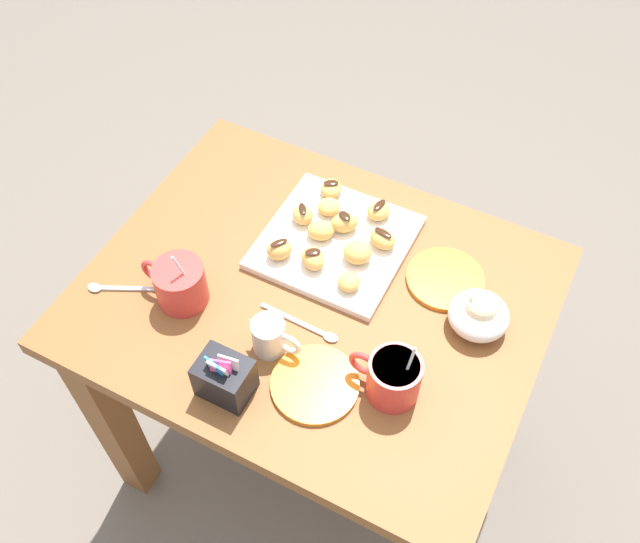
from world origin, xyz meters
TOP-DOWN VIEW (x-y plane):
  - ground_plane at (0.00, 0.00)m, footprint 8.00×8.00m
  - dining_table at (0.00, 0.00)m, footprint 0.86×0.69m
  - pastry_plate_square at (0.02, -0.13)m, footprint 0.28×0.28m
  - coffee_mug_red_left at (-0.21, 0.12)m, footprint 0.13×0.09m
  - coffee_mug_red_right at (0.22, 0.12)m, footprint 0.13×0.10m
  - cream_pitcher_white at (0.01, 0.14)m, footprint 0.10×0.06m
  - sugar_caddy at (0.04, 0.25)m, footprint 0.09×0.07m
  - ice_cream_bowl at (-0.30, -0.07)m, footprint 0.11×0.11m
  - saucer_orange_left at (-0.09, 0.17)m, footprint 0.15×0.15m
  - saucer_orange_right at (-0.21, -0.14)m, footprint 0.15×0.15m
  - loose_spoon_near_saucer at (0.34, 0.16)m, footprint 0.15×0.08m
  - loose_spoon_by_plate at (-0.02, 0.07)m, footprint 0.16×0.02m
  - beignet_0 at (-0.07, -0.16)m, footprint 0.07×0.06m
  - chocolate_drizzle_0 at (-0.07, -0.16)m, footprint 0.04×0.02m
  - beignet_1 at (0.05, -0.12)m, footprint 0.07×0.06m
  - beignet_2 at (-0.03, -0.22)m, footprint 0.06×0.06m
  - chocolate_drizzle_2 at (-0.03, -0.22)m, footprint 0.02×0.04m
  - beignet_3 at (0.10, -0.04)m, footprint 0.06×0.06m
  - chocolate_drizzle_3 at (0.10, -0.04)m, footprint 0.03×0.04m
  - beignet_4 at (0.10, -0.14)m, footprint 0.06×0.06m
  - chocolate_drizzle_4 at (0.10, -0.14)m, footprint 0.03×0.03m
  - beignet_5 at (0.06, -0.19)m, footprint 0.06×0.06m
  - beignet_6 at (0.08, -0.23)m, footprint 0.05×0.06m
  - chocolate_drizzle_6 at (0.08, -0.23)m, footprint 0.04×0.03m
  - beignet_7 at (-0.06, -0.03)m, footprint 0.06×0.06m
  - beignet_8 at (0.03, -0.05)m, footprint 0.07×0.07m
  - chocolate_drizzle_8 at (0.03, -0.05)m, footprint 0.04×0.03m
  - beignet_9 at (-0.04, -0.10)m, footprint 0.07×0.06m
  - beignet_10 at (0.01, -0.16)m, footprint 0.07×0.07m
  - chocolate_drizzle_10 at (0.01, -0.16)m, footprint 0.03×0.03m

SIDE VIEW (x-z plane):
  - ground_plane at x=0.00m, z-range 0.00..0.00m
  - dining_table at x=0.00m, z-range 0.20..0.91m
  - loose_spoon_near_saucer at x=0.34m, z-range 0.71..0.72m
  - loose_spoon_by_plate at x=-0.02m, z-range 0.71..0.72m
  - saucer_orange_left at x=-0.09m, z-range 0.71..0.72m
  - saucer_orange_right at x=-0.21m, z-range 0.71..0.72m
  - pastry_plate_square at x=0.02m, z-range 0.71..0.73m
  - beignet_5 at x=0.06m, z-range 0.73..0.76m
  - beignet_7 at x=-0.06m, z-range 0.73..0.76m
  - beignet_6 at x=0.08m, z-range 0.73..0.76m
  - beignet_2 at x=-0.03m, z-range 0.73..0.76m
  - beignet_0 at x=-0.07m, z-range 0.73..0.76m
  - beignet_4 at x=0.10m, z-range 0.73..0.76m
  - beignet_1 at x=0.05m, z-range 0.73..0.77m
  - beignet_8 at x=0.03m, z-range 0.73..0.77m
  - beignet_10 at x=0.01m, z-range 0.73..0.77m
  - beignet_3 at x=0.10m, z-range 0.73..0.77m
  - ice_cream_bowl at x=-0.30m, z-range 0.71..0.79m
  - beignet_9 at x=-0.04m, z-range 0.73..0.77m
  - cream_pitcher_white at x=0.01m, z-range 0.72..0.79m
  - sugar_caddy at x=0.04m, z-range 0.70..0.81m
  - chocolate_drizzle_6 at x=0.08m, z-range 0.76..0.76m
  - coffee_mug_red_right at x=0.22m, z-range 0.69..0.83m
  - coffee_mug_red_left at x=-0.21m, z-range 0.69..0.83m
  - chocolate_drizzle_2 at x=-0.03m, z-range 0.76..0.77m
  - chocolate_drizzle_0 at x=-0.07m, z-range 0.76..0.77m
  - chocolate_drizzle_4 at x=0.10m, z-range 0.76..0.77m
  - chocolate_drizzle_8 at x=0.03m, z-range 0.77..0.77m
  - chocolate_drizzle_10 at x=0.01m, z-range 0.77..0.77m
  - chocolate_drizzle_3 at x=0.10m, z-range 0.77..0.77m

